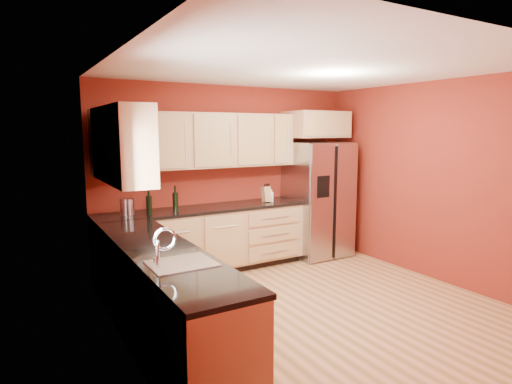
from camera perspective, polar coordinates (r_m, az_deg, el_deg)
floor at (r=4.99m, az=7.39°, el=-15.05°), size 4.00×4.00×0.00m
ceiling at (r=4.62m, az=8.02°, el=16.06°), size 4.00×4.00×0.00m
wall_back at (r=6.31m, az=-3.54°, el=2.19°), size 4.00×0.04×2.60m
wall_front at (r=3.32m, az=29.50°, el=-4.44°), size 4.00×0.04×2.60m
wall_left at (r=3.76m, az=-17.15°, el=-2.33°), size 0.04×4.00×2.60m
wall_right at (r=6.06m, az=22.79°, el=1.30°), size 0.04×4.00×2.60m
base_cabinets_back at (r=5.97m, az=-6.90°, el=-6.61°), size 2.90×0.60×0.88m
base_cabinets_left at (r=4.07m, az=-12.39°, el=-13.95°), size 0.60×2.80×0.88m
countertop_back at (r=5.86m, az=-6.94°, el=-2.28°), size 2.90×0.62×0.04m
countertop_left at (r=3.93m, az=-12.46°, el=-7.70°), size 0.62×2.80×0.04m
upper_cabinets_back at (r=6.02m, az=-5.01°, el=6.89°), size 2.30×0.33×0.75m
upper_cabinets_left at (r=4.44m, az=-17.52°, el=6.05°), size 0.33×1.35×0.75m
corner_upper_cabinet at (r=5.40m, az=-18.06°, el=6.36°), size 0.67×0.67×0.75m
over_fridge_cabinet at (r=6.75m, az=7.99°, el=8.89°), size 0.92×0.60×0.40m
refrigerator at (r=6.78m, az=8.19°, el=-0.96°), size 0.90×0.75×1.78m
window at (r=3.25m, az=-14.96°, el=0.59°), size 0.03×0.90×1.00m
sink_faucet at (r=3.43m, az=-9.95°, el=-7.05°), size 0.50×0.42×0.30m
canister_left at (r=5.55m, az=-16.55°, el=-1.90°), size 0.15×0.15×0.20m
canister_right at (r=5.55m, az=-17.04°, el=-1.92°), size 0.14×0.14×0.20m
wine_bottle_a at (r=5.50m, az=-14.09°, el=-1.27°), size 0.08×0.08×0.32m
wine_bottle_b at (r=5.65m, az=-10.70°, el=-0.84°), size 0.10×0.10×0.33m
knife_block at (r=6.26m, az=1.37°, el=-0.33°), size 0.12×0.11×0.22m
soap_dispenser at (r=6.27m, az=2.06°, el=-0.51°), size 0.07×0.07×0.18m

